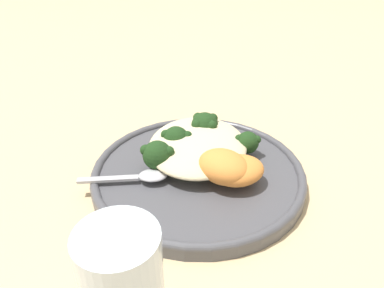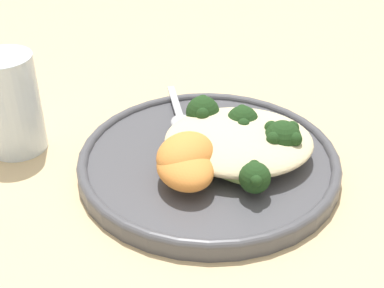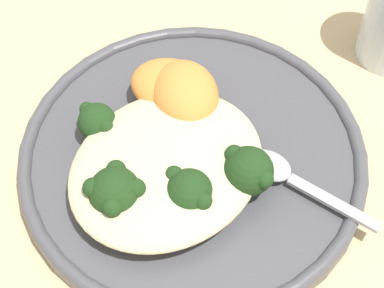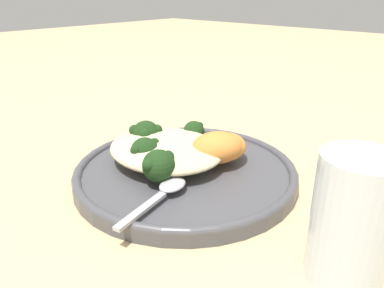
# 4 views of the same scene
# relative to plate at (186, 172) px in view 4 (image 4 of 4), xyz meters

# --- Properties ---
(ground_plane) EXTENTS (4.00, 4.00, 0.00)m
(ground_plane) POSITION_rel_plate_xyz_m (-0.00, -0.02, -0.01)
(ground_plane) COLOR #D6B784
(plate) EXTENTS (0.29, 0.29, 0.02)m
(plate) POSITION_rel_plate_xyz_m (0.00, 0.00, 0.00)
(plate) COLOR #4C4C51
(plate) RESTS_ON ground_plane
(quinoa_mound) EXTENTS (0.17, 0.14, 0.03)m
(quinoa_mound) POSITION_rel_plate_xyz_m (-0.03, -0.00, 0.02)
(quinoa_mound) COLOR beige
(quinoa_mound) RESTS_ON plate
(broccoli_stalk_0) EXTENTS (0.09, 0.07, 0.03)m
(broccoli_stalk_0) POSITION_rel_plate_xyz_m (-0.03, 0.06, 0.02)
(broccoli_stalk_0) COLOR #8EB25B
(broccoli_stalk_0) RESTS_ON plate
(broccoli_stalk_1) EXTENTS (0.13, 0.05, 0.04)m
(broccoli_stalk_1) POSITION_rel_plate_xyz_m (-0.07, 0.01, 0.03)
(broccoli_stalk_1) COLOR #8EB25B
(broccoli_stalk_1) RESTS_ON plate
(broccoli_stalk_2) EXTENTS (0.10, 0.11, 0.04)m
(broccoli_stalk_2) POSITION_rel_plate_xyz_m (-0.03, -0.03, 0.03)
(broccoli_stalk_2) COLOR #8EB25B
(broccoli_stalk_2) RESTS_ON plate
(broccoli_stalk_3) EXTENTS (0.04, 0.13, 0.04)m
(broccoli_stalk_3) POSITION_rel_plate_xyz_m (0.01, -0.04, 0.03)
(broccoli_stalk_3) COLOR #8EB25B
(broccoli_stalk_3) RESTS_ON plate
(sweet_potato_chunk_0) EXTENTS (0.08, 0.09, 0.03)m
(sweet_potato_chunk_0) POSITION_rel_plate_xyz_m (0.02, 0.05, 0.03)
(sweet_potato_chunk_0) COLOR orange
(sweet_potato_chunk_0) RESTS_ON plate
(sweet_potato_chunk_1) EXTENTS (0.08, 0.09, 0.04)m
(sweet_potato_chunk_1) POSITION_rel_plate_xyz_m (0.02, 0.04, 0.03)
(sweet_potato_chunk_1) COLOR orange
(sweet_potato_chunk_1) RESTS_ON plate
(spoon) EXTENTS (0.04, 0.12, 0.01)m
(spoon) POSITION_rel_plate_xyz_m (0.03, -0.07, 0.01)
(spoon) COLOR #B7B7BC
(spoon) RESTS_ON plate
(water_glass) EXTENTS (0.07, 0.07, 0.12)m
(water_glass) POSITION_rel_plate_xyz_m (0.23, -0.04, 0.05)
(water_glass) COLOR silver
(water_glass) RESTS_ON ground_plane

